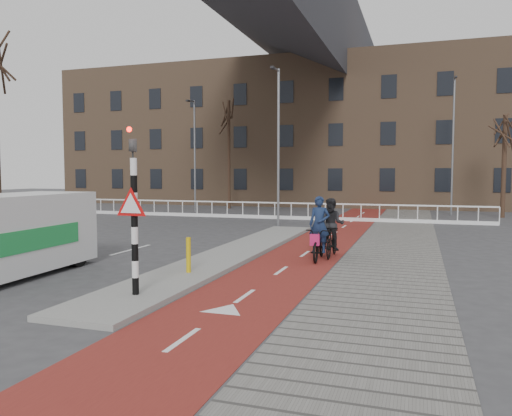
% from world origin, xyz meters
% --- Properties ---
extents(ground, '(120.00, 120.00, 0.00)m').
position_xyz_m(ground, '(0.00, 0.00, 0.00)').
color(ground, '#38383A').
rests_on(ground, ground).
extents(bike_lane, '(2.50, 60.00, 0.01)m').
position_xyz_m(bike_lane, '(1.50, 10.00, 0.01)').
color(bike_lane, maroon).
rests_on(bike_lane, ground).
extents(sidewalk, '(3.00, 60.00, 0.01)m').
position_xyz_m(sidewalk, '(4.30, 10.00, 0.01)').
color(sidewalk, slate).
rests_on(sidewalk, ground).
extents(curb_island, '(1.80, 16.00, 0.12)m').
position_xyz_m(curb_island, '(-0.70, 4.00, 0.06)').
color(curb_island, gray).
rests_on(curb_island, ground).
extents(traffic_signal, '(0.80, 0.80, 3.68)m').
position_xyz_m(traffic_signal, '(-0.60, -2.02, 1.99)').
color(traffic_signal, black).
rests_on(traffic_signal, curb_island).
extents(bollard, '(0.12, 0.12, 0.91)m').
position_xyz_m(bollard, '(-0.57, 0.48, 0.58)').
color(bollard, gold).
rests_on(bollard, curb_island).
extents(cyclist_near, '(0.76, 1.93, 1.98)m').
position_xyz_m(cyclist_near, '(2.17, 3.97, 0.67)').
color(cyclist_near, black).
rests_on(cyclist_near, bike_lane).
extents(cyclist_far, '(0.80, 1.75, 1.88)m').
position_xyz_m(cyclist_far, '(2.45, 4.63, 0.79)').
color(cyclist_far, black).
rests_on(cyclist_far, bike_lane).
extents(van, '(2.22, 5.05, 2.13)m').
position_xyz_m(van, '(-5.00, -0.96, 1.12)').
color(van, silver).
rests_on(van, ground).
extents(railing, '(28.00, 0.10, 0.99)m').
position_xyz_m(railing, '(-5.00, 17.00, 0.31)').
color(railing, silver).
rests_on(railing, ground).
extents(townhouse_row, '(46.00, 10.00, 15.90)m').
position_xyz_m(townhouse_row, '(-3.00, 32.00, 7.81)').
color(townhouse_row, '#7F6047').
rests_on(townhouse_row, ground).
extents(tree_mid, '(0.22, 0.22, 8.14)m').
position_xyz_m(tree_mid, '(-8.71, 24.28, 4.07)').
color(tree_mid, black).
rests_on(tree_mid, ground).
extents(tree_right, '(0.26, 0.26, 6.14)m').
position_xyz_m(tree_right, '(9.87, 22.12, 3.07)').
color(tree_right, black).
rests_on(tree_right, ground).
extents(streetlight_near, '(0.12, 0.12, 7.69)m').
position_xyz_m(streetlight_near, '(-1.49, 12.36, 3.85)').
color(streetlight_near, slate).
rests_on(streetlight_near, ground).
extents(streetlight_left, '(0.12, 0.12, 7.67)m').
position_xyz_m(streetlight_left, '(-9.80, 20.57, 3.84)').
color(streetlight_left, slate).
rests_on(streetlight_left, ground).
extents(streetlight_right, '(0.12, 0.12, 8.66)m').
position_xyz_m(streetlight_right, '(7.01, 22.86, 4.33)').
color(streetlight_right, slate).
rests_on(streetlight_right, ground).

